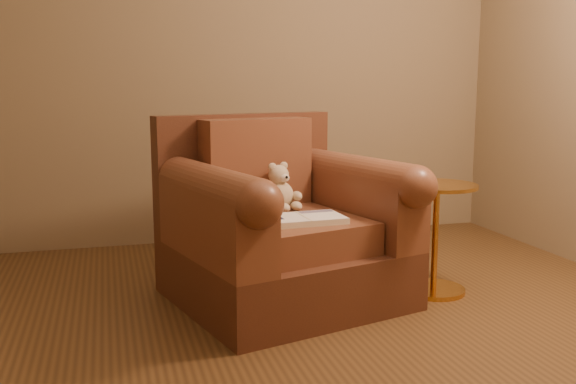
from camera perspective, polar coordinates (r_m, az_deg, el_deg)
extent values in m
plane|color=brown|center=(2.93, 2.65, -13.10)|extent=(4.00, 4.00, 0.00)
cube|color=#847051|center=(4.65, -5.24, 12.26)|extent=(4.00, 0.02, 2.70)
cube|color=#522B1B|center=(3.40, -0.25, -7.16)|extent=(1.30, 1.26, 0.30)
cube|color=#522B1B|center=(3.69, -3.85, 1.80)|extent=(1.06, 0.38, 0.66)
cube|color=brown|center=(3.30, 0.22, -3.56)|extent=(0.79, 0.88, 0.16)
cube|color=brown|center=(3.56, -2.85, 2.65)|extent=(0.64, 0.33, 0.48)
cube|color=brown|center=(3.09, -6.61, -2.82)|extent=(0.44, 0.93, 0.34)
cube|color=brown|center=(3.52, 6.21, -1.28)|extent=(0.44, 0.93, 0.34)
cylinder|color=brown|center=(3.05, -6.67, 0.32)|extent=(0.44, 0.93, 0.21)
cylinder|color=brown|center=(3.49, 6.26, 1.49)|extent=(0.44, 0.93, 0.21)
ellipsoid|color=beige|center=(3.47, -0.73, -0.33)|extent=(0.15, 0.14, 0.16)
sphere|color=beige|center=(3.46, -0.84, 1.52)|extent=(0.11, 0.11, 0.11)
ellipsoid|color=beige|center=(3.43, -1.41, 2.24)|extent=(0.04, 0.03, 0.04)
ellipsoid|color=beige|center=(3.48, -0.38, 2.35)|extent=(0.04, 0.03, 0.04)
ellipsoid|color=beige|center=(3.42, -0.29, 1.26)|extent=(0.05, 0.04, 0.04)
sphere|color=black|center=(3.40, -0.11, 1.32)|extent=(0.02, 0.02, 0.02)
ellipsoid|color=beige|center=(3.38, -1.03, -0.60)|extent=(0.05, 0.10, 0.05)
ellipsoid|color=beige|center=(3.46, 0.82, -0.35)|extent=(0.05, 0.10, 0.05)
ellipsoid|color=beige|center=(3.38, -0.34, -1.41)|extent=(0.06, 0.10, 0.05)
ellipsoid|color=beige|center=(3.43, 0.75, -1.25)|extent=(0.06, 0.10, 0.05)
cube|color=beige|center=(3.15, 1.37, -2.45)|extent=(0.41, 0.26, 0.03)
cube|color=white|center=(3.12, -0.34, -2.30)|extent=(0.20, 0.25, 0.00)
cube|color=white|center=(3.18, 3.04, -2.06)|extent=(0.20, 0.25, 0.00)
cube|color=beige|center=(3.15, 1.37, -2.16)|extent=(0.02, 0.24, 0.00)
cube|color=#0F1638|center=(3.10, -1.12, -2.32)|extent=(0.07, 0.09, 0.00)
cube|color=slate|center=(3.26, 2.49, -1.74)|extent=(0.18, 0.06, 0.00)
cylinder|color=gold|center=(3.66, 12.77, -8.46)|extent=(0.34, 0.34, 0.03)
cylinder|color=gold|center=(3.58, 12.94, -4.06)|extent=(0.03, 0.03, 0.56)
cylinder|color=gold|center=(3.52, 13.12, 0.55)|extent=(0.43, 0.43, 0.02)
cylinder|color=gold|center=(3.53, 13.11, 0.32)|extent=(0.03, 0.03, 0.02)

